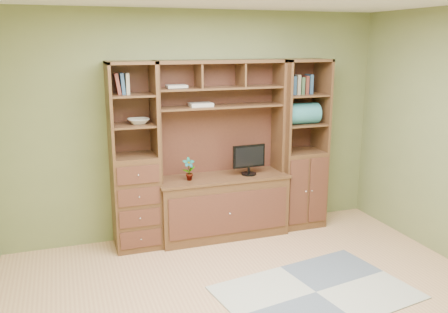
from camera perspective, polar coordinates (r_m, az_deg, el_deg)
name	(u,v)px	position (r m, az deg, el deg)	size (l,w,h in m)	color
room	(271,166)	(3.71, 5.67, -1.15)	(4.60, 4.10, 2.64)	tan
center_hutch	(223,151)	(5.41, -0.17, 0.63)	(1.54, 0.53, 2.05)	#4D2F1A
left_tower	(134,157)	(5.22, -10.75, -0.10)	(0.50, 0.45, 2.05)	#4D2F1A
right_tower	(301,144)	(5.85, 9.24, 1.44)	(0.55, 0.45, 2.05)	#4D2F1A
rug	(316,292)	(4.60, 11.00, -15.76)	(1.71, 1.14, 0.01)	gray
monitor	(249,154)	(5.50, 3.02, 0.27)	(0.40, 0.18, 0.49)	black
orchid	(189,169)	(5.30, -4.25, -1.51)	(0.14, 0.09, 0.26)	#A45237
magazines	(201,105)	(5.33, -2.82, 6.26)	(0.25, 0.19, 0.04)	#B2A797
bowl	(138,121)	(5.15, -10.25, 4.21)	(0.23, 0.23, 0.06)	beige
blanket_teal	(301,114)	(5.72, 9.24, 5.12)	(0.43, 0.25, 0.25)	#2E7379
blanket_red	(310,114)	(5.93, 10.32, 5.05)	(0.33, 0.18, 0.18)	brown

